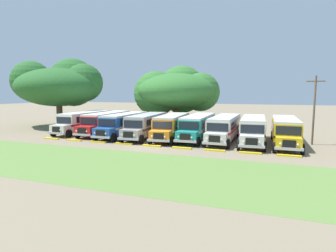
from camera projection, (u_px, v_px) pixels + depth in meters
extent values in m
plane|color=#84755B|center=(154.00, 146.00, 29.57)|extent=(220.00, 220.00, 0.00)
cube|color=olive|center=(110.00, 165.00, 21.58)|extent=(80.00, 10.18, 0.01)
cube|color=silver|center=(86.00, 121.00, 39.81)|extent=(2.55, 9.21, 2.10)
cube|color=maroon|center=(86.00, 122.00, 39.83)|extent=(2.58, 9.23, 0.24)
cube|color=black|center=(95.00, 117.00, 39.60)|extent=(0.08, 8.00, 0.80)
cube|color=black|center=(80.00, 117.00, 40.47)|extent=(0.08, 8.00, 0.80)
cube|color=silver|center=(86.00, 113.00, 39.67)|extent=(2.47, 9.11, 0.22)
cube|color=silver|center=(60.00, 129.00, 34.94)|extent=(2.21, 1.41, 1.05)
cube|color=black|center=(56.00, 130.00, 34.25)|extent=(1.10, 0.11, 0.70)
cube|color=#B7B7BC|center=(56.00, 133.00, 34.26)|extent=(2.40, 0.21, 0.24)
cube|color=black|center=(64.00, 120.00, 35.44)|extent=(2.20, 0.07, 0.84)
cube|color=maroon|center=(104.00, 119.00, 44.13)|extent=(0.90, 0.06, 1.30)
sphere|color=#EAE5C6|center=(60.00, 130.00, 33.96)|extent=(0.20, 0.20, 0.20)
sphere|color=#EAE5C6|center=(51.00, 129.00, 34.44)|extent=(0.20, 0.20, 0.20)
cylinder|color=black|center=(69.00, 134.00, 34.68)|extent=(0.29, 1.00, 1.00)
cylinder|color=black|center=(53.00, 133.00, 35.51)|extent=(0.29, 1.00, 1.00)
cylinder|color=black|center=(106.00, 126.00, 42.32)|extent=(0.29, 1.00, 1.00)
cylinder|color=black|center=(92.00, 126.00, 43.15)|extent=(0.29, 1.00, 1.00)
cube|color=red|center=(108.00, 122.00, 38.64)|extent=(2.97, 9.32, 2.10)
cube|color=white|center=(108.00, 123.00, 38.66)|extent=(3.00, 9.34, 0.24)
cube|color=black|center=(117.00, 118.00, 38.49)|extent=(0.45, 7.99, 0.80)
cube|color=black|center=(101.00, 118.00, 39.25)|extent=(0.45, 7.99, 0.80)
cube|color=silver|center=(107.00, 113.00, 38.51)|extent=(2.88, 9.21, 0.22)
cube|color=red|center=(85.00, 130.00, 33.69)|extent=(2.27, 1.51, 1.05)
cube|color=black|center=(82.00, 131.00, 32.99)|extent=(1.10, 0.16, 0.70)
cube|color=#B7B7BC|center=(82.00, 135.00, 33.00)|extent=(2.41, 0.32, 0.24)
cube|color=black|center=(88.00, 121.00, 34.20)|extent=(2.20, 0.17, 0.84)
cube|color=white|center=(123.00, 119.00, 43.03)|extent=(0.90, 0.11, 1.30)
sphere|color=#EAE5C6|center=(87.00, 131.00, 32.73)|extent=(0.20, 0.20, 0.20)
sphere|color=#EAE5C6|center=(76.00, 131.00, 33.15)|extent=(0.20, 0.20, 0.20)
cylinder|color=black|center=(95.00, 135.00, 33.49)|extent=(0.33, 1.01, 1.00)
cylinder|color=black|center=(77.00, 134.00, 34.21)|extent=(0.33, 1.01, 1.00)
cylinder|color=black|center=(125.00, 127.00, 41.25)|extent=(0.33, 1.01, 1.00)
cylinder|color=black|center=(111.00, 126.00, 41.97)|extent=(0.33, 1.01, 1.00)
cube|color=#23519E|center=(126.00, 123.00, 36.78)|extent=(2.77, 9.27, 2.10)
cube|color=silver|center=(126.00, 124.00, 36.80)|extent=(2.80, 9.29, 0.24)
cube|color=black|center=(135.00, 120.00, 36.59)|extent=(0.28, 8.00, 0.80)
cube|color=black|center=(118.00, 119.00, 37.41)|extent=(0.28, 8.00, 0.80)
cube|color=beige|center=(125.00, 114.00, 36.64)|extent=(2.69, 9.17, 0.22)
cube|color=#23519E|center=(104.00, 133.00, 31.86)|extent=(2.24, 1.46, 1.05)
cube|color=black|center=(100.00, 133.00, 31.16)|extent=(1.10, 0.13, 0.70)
cube|color=#B7B7BC|center=(100.00, 137.00, 31.18)|extent=(2.40, 0.27, 0.24)
cube|color=black|center=(107.00, 123.00, 32.37)|extent=(2.20, 0.12, 0.84)
cube|color=silver|center=(140.00, 121.00, 41.13)|extent=(0.90, 0.09, 1.30)
sphere|color=#EAE5C6|center=(106.00, 134.00, 30.89)|extent=(0.20, 0.20, 0.20)
sphere|color=#EAE5C6|center=(95.00, 133.00, 31.34)|extent=(0.20, 0.20, 0.20)
cylinder|color=black|center=(114.00, 138.00, 31.63)|extent=(0.31, 1.01, 1.00)
cylinder|color=black|center=(95.00, 137.00, 32.40)|extent=(0.31, 1.01, 1.00)
cylinder|color=black|center=(143.00, 129.00, 39.34)|extent=(0.31, 1.01, 1.00)
cylinder|color=black|center=(128.00, 128.00, 40.11)|extent=(0.31, 1.01, 1.00)
cube|color=#9E9993|center=(147.00, 124.00, 35.65)|extent=(3.25, 9.37, 2.10)
cube|color=#282828|center=(147.00, 125.00, 35.67)|extent=(3.28, 9.40, 0.24)
cube|color=black|center=(158.00, 120.00, 35.54)|extent=(0.70, 7.98, 0.80)
cube|color=black|center=(139.00, 120.00, 36.22)|extent=(0.70, 7.98, 0.80)
cube|color=#B2B2B7|center=(147.00, 115.00, 35.52)|extent=(3.16, 9.27, 0.22)
cube|color=#9E9993|center=(131.00, 134.00, 30.65)|extent=(2.31, 1.58, 1.05)
cube|color=black|center=(128.00, 135.00, 29.94)|extent=(1.10, 0.19, 0.70)
cube|color=#B7B7BC|center=(128.00, 139.00, 29.96)|extent=(2.41, 0.40, 0.24)
cube|color=black|center=(133.00, 124.00, 31.17)|extent=(2.20, 0.24, 0.84)
cube|color=#282828|center=(158.00, 121.00, 40.08)|extent=(0.90, 0.13, 1.30)
sphere|color=#EAE5C6|center=(134.00, 135.00, 29.71)|extent=(0.20, 0.20, 0.20)
sphere|color=#EAE5C6|center=(122.00, 135.00, 30.09)|extent=(0.20, 0.20, 0.20)
cylinder|color=black|center=(141.00, 139.00, 30.49)|extent=(0.36, 1.02, 1.00)
cylinder|color=black|center=(121.00, 138.00, 31.14)|extent=(0.36, 1.02, 1.00)
cylinder|color=black|center=(163.00, 130.00, 38.32)|extent=(0.36, 1.02, 1.00)
cylinder|color=black|center=(147.00, 129.00, 38.97)|extent=(0.36, 1.02, 1.00)
cube|color=orange|center=(173.00, 125.00, 34.67)|extent=(3.38, 9.40, 2.10)
cube|color=white|center=(173.00, 126.00, 34.69)|extent=(3.41, 9.42, 0.24)
cube|color=black|center=(183.00, 121.00, 34.58)|extent=(0.82, 7.97, 0.80)
cube|color=black|center=(163.00, 121.00, 35.23)|extent=(0.82, 7.97, 0.80)
cube|color=beige|center=(173.00, 116.00, 34.54)|extent=(3.29, 9.29, 0.22)
cube|color=orange|center=(160.00, 136.00, 29.65)|extent=(2.33, 1.61, 1.05)
cube|color=black|center=(158.00, 136.00, 28.94)|extent=(1.10, 0.21, 0.70)
cube|color=#B7B7BC|center=(158.00, 141.00, 28.95)|extent=(2.41, 0.43, 0.24)
cube|color=black|center=(162.00, 125.00, 30.17)|extent=(2.20, 0.27, 0.84)
cube|color=white|center=(181.00, 122.00, 39.12)|extent=(0.90, 0.15, 1.30)
sphere|color=#EAE5C6|center=(165.00, 137.00, 28.71)|extent=(0.20, 0.20, 0.20)
sphere|color=#EAE5C6|center=(152.00, 136.00, 29.07)|extent=(0.20, 0.20, 0.20)
cylinder|color=black|center=(172.00, 141.00, 29.50)|extent=(0.38, 1.02, 1.00)
cylinder|color=black|center=(150.00, 140.00, 30.12)|extent=(0.38, 1.02, 1.00)
cylinder|color=black|center=(187.00, 131.00, 37.37)|extent=(0.38, 1.02, 1.00)
cylinder|color=black|center=(169.00, 130.00, 37.99)|extent=(0.38, 1.02, 1.00)
cube|color=teal|center=(198.00, 126.00, 34.15)|extent=(2.75, 9.26, 2.10)
cube|color=white|center=(198.00, 127.00, 34.17)|extent=(2.78, 9.29, 0.24)
cube|color=black|center=(209.00, 122.00, 33.96)|extent=(0.26, 8.00, 0.80)
cube|color=black|center=(189.00, 121.00, 34.78)|extent=(0.26, 8.00, 0.80)
cube|color=silver|center=(199.00, 116.00, 34.01)|extent=(2.67, 9.16, 0.22)
cube|color=teal|center=(187.00, 136.00, 29.24)|extent=(2.24, 1.46, 1.05)
cube|color=black|center=(185.00, 137.00, 28.54)|extent=(1.10, 0.13, 0.70)
cube|color=#B7B7BC|center=(185.00, 141.00, 28.55)|extent=(2.40, 0.27, 0.24)
cube|color=black|center=(189.00, 126.00, 29.74)|extent=(2.20, 0.12, 0.84)
cube|color=white|center=(206.00, 123.00, 38.50)|extent=(0.90, 0.08, 1.30)
sphere|color=#EAE5C6|center=(192.00, 138.00, 28.27)|extent=(0.20, 0.20, 0.20)
sphere|color=#EAE5C6|center=(178.00, 137.00, 28.72)|extent=(0.20, 0.20, 0.20)
cylinder|color=black|center=(198.00, 142.00, 29.01)|extent=(0.31, 1.01, 1.00)
cylinder|color=black|center=(176.00, 140.00, 29.78)|extent=(0.31, 1.01, 1.00)
cylinder|color=black|center=(212.00, 131.00, 36.71)|extent=(0.31, 1.01, 1.00)
cylinder|color=black|center=(194.00, 131.00, 37.48)|extent=(0.31, 1.01, 1.00)
cube|color=silver|center=(225.00, 127.00, 32.82)|extent=(2.54, 9.21, 2.10)
cube|color=red|center=(225.00, 128.00, 32.84)|extent=(2.57, 9.23, 0.24)
cube|color=black|center=(236.00, 123.00, 32.59)|extent=(0.08, 8.00, 0.80)
cube|color=black|center=(215.00, 122.00, 33.48)|extent=(0.08, 8.00, 0.80)
cube|color=beige|center=(225.00, 117.00, 32.68)|extent=(2.46, 9.11, 0.22)
cube|color=silver|center=(216.00, 138.00, 27.96)|extent=(2.21, 1.41, 1.05)
cube|color=black|center=(214.00, 139.00, 27.27)|extent=(1.10, 0.11, 0.70)
cube|color=#B7B7BC|center=(214.00, 144.00, 27.28)|extent=(2.40, 0.21, 0.24)
cube|color=black|center=(217.00, 127.00, 28.46)|extent=(2.20, 0.07, 0.84)
cube|color=red|center=(231.00, 124.00, 37.12)|extent=(0.90, 0.06, 1.30)
sphere|color=#EAE5C6|center=(221.00, 140.00, 26.98)|extent=(0.20, 0.20, 0.20)
sphere|color=#EAE5C6|center=(207.00, 139.00, 27.47)|extent=(0.20, 0.20, 0.20)
cylinder|color=black|center=(228.00, 144.00, 27.69)|extent=(0.28, 1.00, 1.00)
cylinder|color=black|center=(204.00, 143.00, 28.54)|extent=(0.28, 1.00, 1.00)
cylinder|color=black|center=(238.00, 133.00, 35.30)|extent=(0.28, 1.00, 1.00)
cylinder|color=black|center=(219.00, 132.00, 36.15)|extent=(0.28, 1.00, 1.00)
cube|color=silver|center=(253.00, 128.00, 31.45)|extent=(2.91, 9.30, 2.10)
cube|color=maroon|center=(253.00, 130.00, 31.47)|extent=(2.94, 9.32, 0.24)
cube|color=black|center=(265.00, 124.00, 31.28)|extent=(0.40, 7.99, 0.80)
cube|color=black|center=(242.00, 123.00, 32.06)|extent=(0.40, 7.99, 0.80)
cube|color=beige|center=(254.00, 118.00, 31.31)|extent=(2.82, 9.20, 0.22)
cube|color=silver|center=(252.00, 141.00, 26.51)|extent=(2.26, 1.50, 1.05)
cube|color=black|center=(252.00, 142.00, 25.80)|extent=(1.10, 0.15, 0.70)
cube|color=#B7B7BC|center=(251.00, 146.00, 25.82)|extent=(2.41, 0.31, 0.24)
cube|color=black|center=(252.00, 129.00, 27.02)|extent=(2.20, 0.16, 0.84)
cube|color=maroon|center=(254.00, 125.00, 35.82)|extent=(0.90, 0.10, 1.30)
sphere|color=#EAE5C6|center=(260.00, 142.00, 25.54)|extent=(0.20, 0.20, 0.20)
sphere|color=#EAE5C6|center=(244.00, 141.00, 25.97)|extent=(0.20, 0.20, 0.20)
cylinder|color=black|center=(265.00, 147.00, 26.30)|extent=(0.32, 1.01, 1.00)
cylinder|color=black|center=(239.00, 145.00, 27.03)|extent=(0.32, 1.01, 1.00)
cylinder|color=black|center=(264.00, 134.00, 34.04)|extent=(0.32, 1.01, 1.00)
cylinder|color=black|center=(243.00, 134.00, 34.77)|extent=(0.32, 1.01, 1.00)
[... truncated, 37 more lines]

